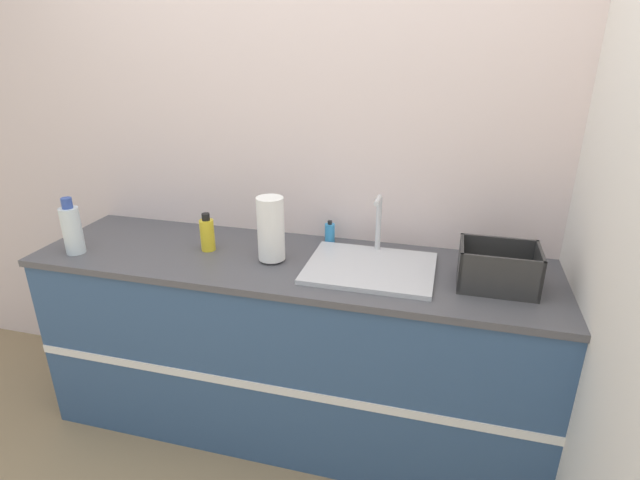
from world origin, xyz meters
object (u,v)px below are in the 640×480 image
at_px(dish_rack, 498,271).
at_px(soap_dispenser, 330,233).
at_px(bottle_clear, 72,229).
at_px(sink, 371,266).
at_px(bottle_yellow, 207,234).
at_px(paper_towel_roll, 271,229).

relative_size(dish_rack, soap_dispenser, 2.63).
bearing_deg(bottle_clear, soap_dispenser, 20.43).
bearing_deg(dish_rack, soap_dispenser, 160.87).
distance_m(sink, soap_dispenser, 0.33).
bearing_deg(dish_rack, bottle_yellow, 178.37).
distance_m(sink, bottle_clear, 1.33).
height_order(paper_towel_roll, bottle_clear, paper_towel_roll).
relative_size(bottle_yellow, soap_dispenser, 1.55).
height_order(sink, bottle_clear, sink).
bearing_deg(bottle_clear, sink, 7.32).
xyz_separation_m(sink, dish_rack, (0.50, -0.02, 0.05)).
bearing_deg(sink, bottle_clear, -172.68).
relative_size(sink, bottle_yellow, 3.01).
distance_m(sink, paper_towel_roll, 0.45).
height_order(dish_rack, soap_dispenser, dish_rack).
height_order(bottle_yellow, bottle_clear, bottle_clear).
bearing_deg(dish_rack, bottle_clear, -175.33).
bearing_deg(bottle_yellow, sink, -1.15).
bearing_deg(dish_rack, paper_towel_roll, -179.97).
relative_size(paper_towel_roll, bottle_yellow, 1.64).
bearing_deg(paper_towel_roll, bottle_clear, -170.52).
relative_size(sink, paper_towel_roll, 1.84).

